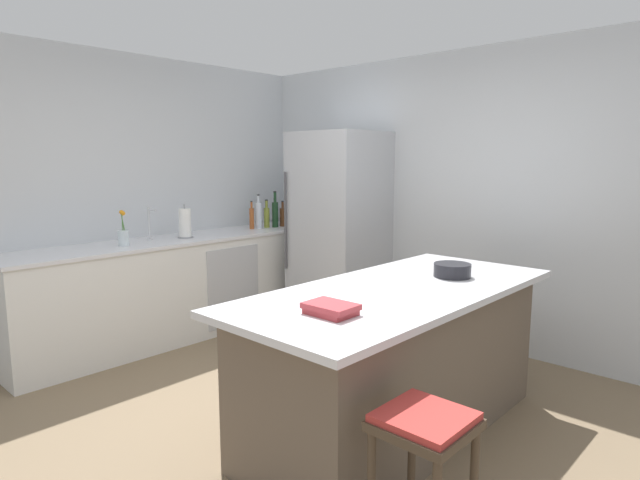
% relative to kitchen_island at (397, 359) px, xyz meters
% --- Properties ---
extents(ground_plane, '(7.20, 7.20, 0.00)m').
position_rel_kitchen_island_xyz_m(ground_plane, '(-0.47, -0.44, -0.46)').
color(ground_plane, '#7A664C').
extents(wall_rear, '(6.00, 0.10, 2.60)m').
position_rel_kitchen_island_xyz_m(wall_rear, '(-0.47, 1.81, 0.84)').
color(wall_rear, silver).
rests_on(wall_rear, ground_plane).
extents(wall_left, '(0.10, 6.00, 2.60)m').
position_rel_kitchen_island_xyz_m(wall_left, '(-2.92, -0.44, 0.84)').
color(wall_left, silver).
rests_on(wall_left, ground_plane).
extents(counter_run_left, '(0.67, 3.14, 0.93)m').
position_rel_kitchen_island_xyz_m(counter_run_left, '(-2.54, 0.11, 0.01)').
color(counter_run_left, silver).
rests_on(counter_run_left, ground_plane).
extents(kitchen_island, '(0.98, 2.22, 0.90)m').
position_rel_kitchen_island_xyz_m(kitchen_island, '(0.00, 0.00, 0.00)').
color(kitchen_island, brown).
rests_on(kitchen_island, ground_plane).
extents(refrigerator, '(0.80, 0.77, 1.92)m').
position_rel_kitchen_island_xyz_m(refrigerator, '(-1.67, 1.39, 0.50)').
color(refrigerator, '#B7BABF').
rests_on(refrigerator, ground_plane).
extents(bar_stool, '(0.36, 0.36, 0.64)m').
position_rel_kitchen_island_xyz_m(bar_stool, '(0.69, -0.80, 0.07)').
color(bar_stool, '#473828').
rests_on(bar_stool, ground_plane).
extents(sink_faucet, '(0.15, 0.05, 0.30)m').
position_rel_kitchen_island_xyz_m(sink_faucet, '(-2.59, -0.14, 0.63)').
color(sink_faucet, silver).
rests_on(sink_faucet, counter_run_left).
extents(flower_vase, '(0.09, 0.09, 0.30)m').
position_rel_kitchen_island_xyz_m(flower_vase, '(-2.48, -0.45, 0.56)').
color(flower_vase, silver).
rests_on(flower_vase, counter_run_left).
extents(paper_towel_roll, '(0.14, 0.14, 0.31)m').
position_rel_kitchen_island_xyz_m(paper_towel_roll, '(-2.50, 0.17, 0.61)').
color(paper_towel_roll, gray).
rests_on(paper_towel_roll, counter_run_left).
extents(gin_bottle, '(0.07, 0.07, 0.29)m').
position_rel_kitchen_island_xyz_m(gin_bottle, '(-2.53, 1.56, 0.59)').
color(gin_bottle, '#8CB79E').
rests_on(gin_bottle, counter_run_left).
extents(hot_sauce_bottle, '(0.05, 0.05, 0.20)m').
position_rel_kitchen_island_xyz_m(hot_sauce_bottle, '(-2.57, 1.48, 0.55)').
color(hot_sauce_bottle, red).
rests_on(hot_sauce_bottle, counter_run_left).
extents(syrup_bottle, '(0.07, 0.07, 0.28)m').
position_rel_kitchen_island_xyz_m(syrup_bottle, '(-2.47, 1.38, 0.58)').
color(syrup_bottle, '#5B3319').
rests_on(syrup_bottle, counter_run_left).
extents(wine_bottle, '(0.07, 0.07, 0.39)m').
position_rel_kitchen_island_xyz_m(wine_bottle, '(-2.47, 1.27, 0.62)').
color(wine_bottle, '#19381E').
rests_on(wine_bottle, counter_run_left).
extents(olive_oil_bottle, '(0.06, 0.06, 0.30)m').
position_rel_kitchen_island_xyz_m(olive_oil_bottle, '(-2.51, 1.18, 0.59)').
color(olive_oil_bottle, olive).
rests_on(olive_oil_bottle, counter_run_left).
extents(soda_bottle, '(0.07, 0.07, 0.36)m').
position_rel_kitchen_island_xyz_m(soda_bottle, '(-2.52, 1.08, 0.62)').
color(soda_bottle, silver).
rests_on(soda_bottle, counter_run_left).
extents(vinegar_bottle, '(0.05, 0.05, 0.29)m').
position_rel_kitchen_island_xyz_m(vinegar_bottle, '(-2.54, 1.00, 0.59)').
color(vinegar_bottle, '#994C23').
rests_on(vinegar_bottle, counter_run_left).
extents(cookbook_stack, '(0.26, 0.19, 0.06)m').
position_rel_kitchen_island_xyz_m(cookbook_stack, '(0.07, -0.68, 0.47)').
color(cookbook_stack, '#A83338').
rests_on(cookbook_stack, kitchen_island).
extents(mixing_bowl, '(0.24, 0.24, 0.09)m').
position_rel_kitchen_island_xyz_m(mixing_bowl, '(0.08, 0.48, 0.49)').
color(mixing_bowl, black).
rests_on(mixing_bowl, kitchen_island).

